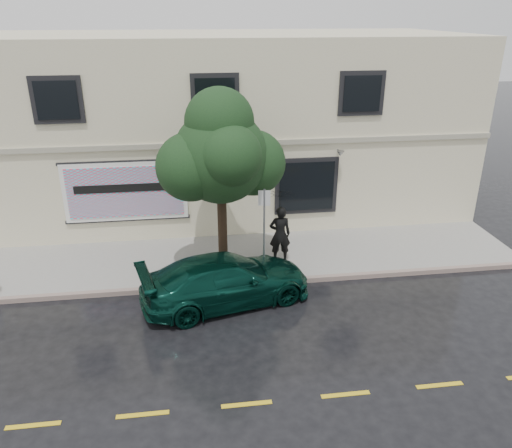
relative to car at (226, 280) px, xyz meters
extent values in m
plane|color=black|center=(0.09, -0.69, -0.71)|extent=(90.00, 90.00, 0.00)
cube|color=gray|center=(0.09, 2.56, -0.64)|extent=(20.00, 3.50, 0.15)
cube|color=gray|center=(0.09, 0.81, -0.64)|extent=(20.00, 0.18, 0.16)
cube|color=gold|center=(0.09, -4.19, -0.70)|extent=(19.00, 0.12, 0.01)
cube|color=beige|center=(0.09, 8.31, 2.79)|extent=(20.00, 8.00, 7.00)
cube|color=#9E9984|center=(0.09, 4.27, 2.89)|extent=(20.00, 0.12, 0.18)
cube|color=black|center=(3.29, 4.27, 1.24)|extent=(2.30, 0.10, 2.10)
cube|color=black|center=(3.29, 4.21, 1.24)|extent=(2.00, 0.05, 1.80)
cube|color=black|center=(-4.91, 4.21, 4.49)|extent=(1.30, 0.05, 1.20)
cube|color=black|center=(0.09, 4.21, 4.49)|extent=(1.30, 0.05, 1.20)
cube|color=black|center=(5.09, 4.21, 4.49)|extent=(1.30, 0.05, 1.20)
cube|color=white|center=(-3.11, 4.24, 1.34)|extent=(4.20, 0.06, 2.10)
cube|color=#FF385F|center=(-3.11, 4.20, 1.34)|extent=(3.90, 0.04, 1.80)
cube|color=black|center=(-3.11, 4.27, 0.29)|extent=(4.30, 0.10, 0.10)
cube|color=black|center=(-3.11, 4.27, 2.39)|extent=(4.30, 0.10, 0.10)
cube|color=black|center=(-3.11, 4.17, 1.49)|extent=(3.40, 0.02, 0.28)
imported|color=#072D24|center=(0.00, 0.00, 0.00)|extent=(5.25, 3.27, 1.42)
imported|color=black|center=(1.93, 2.04, 0.40)|extent=(0.72, 0.48, 1.92)
imported|color=black|center=(1.93, 2.04, 1.75)|extent=(1.34, 1.34, 0.78)
cylinder|color=#332516|center=(0.04, 1.66, 0.76)|extent=(0.29, 0.29, 2.65)
sphere|color=black|center=(0.04, 1.66, 3.19)|extent=(2.78, 2.78, 2.78)
cylinder|color=gray|center=(1.24, 1.01, 0.89)|extent=(0.06, 0.06, 2.91)
cube|color=silver|center=(1.24, 1.01, 2.07)|extent=(0.36, 0.07, 0.47)
camera|label=1|loc=(-0.84, -12.47, 7.10)|focal=35.00mm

